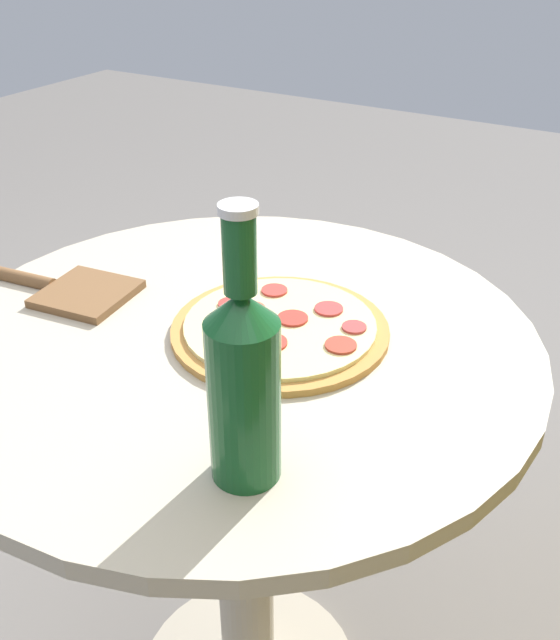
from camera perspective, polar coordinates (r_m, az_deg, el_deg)
table at (r=1.07m, az=-3.15°, el=-9.99°), size 0.81×0.81×0.77m
pizza at (r=0.95m, az=0.03°, el=-0.62°), size 0.29×0.29×0.02m
beer_bottle at (r=0.67m, az=-2.93°, el=-4.85°), size 0.07×0.07×0.29m
pizza_paddle at (r=1.09m, az=-16.46°, el=2.34°), size 0.14×0.25×0.02m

